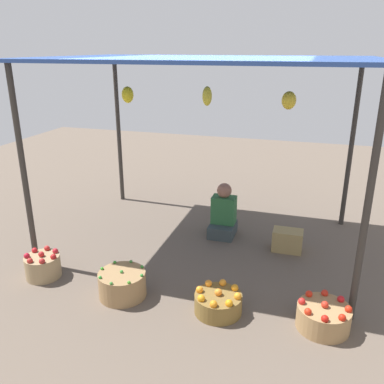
% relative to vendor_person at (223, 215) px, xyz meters
% --- Properties ---
extents(ground_plane, '(14.00, 14.00, 0.00)m').
position_rel_vendor_person_xyz_m(ground_plane, '(-0.20, -0.32, -0.30)').
color(ground_plane, brown).
extents(market_stall_structure, '(4.04, 2.74, 2.48)m').
position_rel_vendor_person_xyz_m(market_stall_structure, '(-0.19, -0.32, 2.03)').
color(market_stall_structure, '#38332D').
rests_on(market_stall_structure, ground).
extents(vendor_person, '(0.36, 0.44, 0.78)m').
position_rel_vendor_person_xyz_m(vendor_person, '(0.00, 0.00, 0.00)').
color(vendor_person, '#364144').
rests_on(vendor_person, ground).
extents(basket_red_apples, '(0.41, 0.41, 0.33)m').
position_rel_vendor_person_xyz_m(basket_red_apples, '(-1.79, -1.76, -0.16)').
color(basket_red_apples, '#9F845D').
rests_on(basket_red_apples, ground).
extents(basket_green_chilies, '(0.52, 0.52, 0.32)m').
position_rel_vendor_person_xyz_m(basket_green_chilies, '(-0.71, -1.84, -0.16)').
color(basket_green_chilies, '#9A764C').
rests_on(basket_green_chilies, ground).
extents(basket_oranges, '(0.49, 0.49, 0.27)m').
position_rel_vendor_person_xyz_m(basket_oranges, '(0.37, -1.82, -0.19)').
color(basket_oranges, brown).
rests_on(basket_oranges, ground).
extents(basket_red_tomatoes, '(0.51, 0.51, 0.30)m').
position_rel_vendor_person_xyz_m(basket_red_tomatoes, '(1.40, -1.77, -0.17)').
color(basket_red_tomatoes, '#A47E50').
rests_on(basket_red_tomatoes, ground).
extents(wooden_crate_near_vendor, '(0.39, 0.25, 0.29)m').
position_rel_vendor_person_xyz_m(wooden_crate_near_vendor, '(0.94, -0.23, -0.15)').
color(wooden_crate_near_vendor, '#9D8552').
rests_on(wooden_crate_near_vendor, ground).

